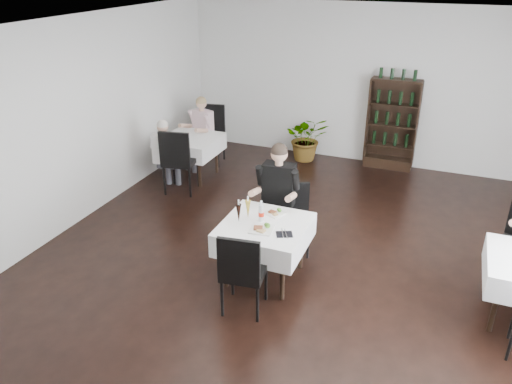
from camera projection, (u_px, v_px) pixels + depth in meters
room_shell at (290, 172)px, 5.66m from camera, size 9.00×9.00×9.00m
wine_shelf at (392, 125)px, 9.36m from camera, size 0.90×0.28×1.75m
main_table at (265, 234)px, 6.14m from camera, size 1.03×1.03×0.77m
left_table at (191, 145)px, 9.05m from camera, size 0.98×0.98×0.77m
potted_tree at (307, 138)px, 9.89m from camera, size 1.04×0.98×0.92m
main_chair_far at (293, 213)px, 6.81m from camera, size 0.57×0.57×0.96m
main_chair_near at (242, 269)px, 5.51m from camera, size 0.53×0.54×1.04m
left_chair_far at (211, 130)px, 9.75m from camera, size 0.60×0.60×1.12m
left_chair_near at (178, 158)px, 8.40m from camera, size 0.61×0.61×1.15m
diner_main at (277, 191)px, 6.64m from camera, size 0.59×0.60×1.54m
diner_left_far at (200, 127)px, 9.40m from camera, size 0.59×0.63×1.38m
diner_left_near at (166, 150)px, 8.45m from camera, size 0.53×0.55×1.30m
plate_far at (275, 212)px, 6.31m from camera, size 0.29×0.29×0.07m
plate_near at (262, 229)px, 5.93m from camera, size 0.30×0.30×0.08m
pilsner_dark at (239, 213)px, 6.06m from camera, size 0.07×0.07×0.30m
pilsner_lager at (248, 209)px, 6.16m from camera, size 0.07×0.07×0.30m
coke_bottle at (261, 213)px, 6.10m from camera, size 0.07×0.07×0.27m
napkin_cutlery at (284, 234)px, 5.84m from camera, size 0.24×0.22×0.02m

